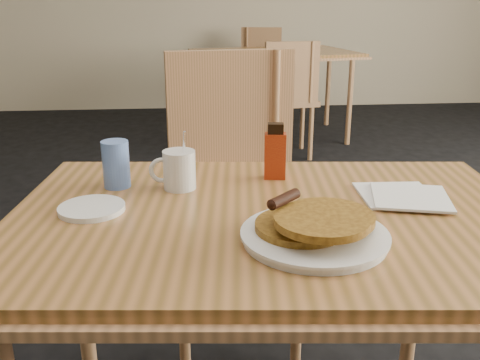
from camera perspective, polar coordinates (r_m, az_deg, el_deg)
The scene contains 11 objects.
main_table at distance 1.19m, azimuth 3.29°, elevation -5.46°, with size 1.25×0.91×0.75m.
neighbor_table at distance 4.77m, azimuth 3.63°, elevation 13.10°, with size 1.53×1.18×0.75m.
chair_main_far at distance 1.89m, azimuth -0.70°, elevation 0.95°, with size 0.52×0.52×1.02m.
chair_neighbor_far at distance 5.52m, azimuth 2.39°, elevation 12.13°, with size 0.49×0.50×0.91m.
chair_neighbor_near at distance 4.10m, azimuth 5.27°, elevation 9.57°, with size 0.45×0.45×0.89m.
pancake_plate at distance 1.04m, azimuth 8.02°, elevation -5.22°, with size 0.29×0.29×0.08m.
coffee_mug at distance 1.31m, azimuth -6.61°, elevation 1.17°, with size 0.11×0.08×0.15m.
syrup_bottle at distance 1.38m, azimuth 3.76°, elevation 2.88°, with size 0.06×0.04×0.15m.
napkin_stack at distance 1.31m, azimuth 17.03°, elevation -1.64°, with size 0.21×0.22×0.01m.
blue_tumbler at distance 1.35m, azimuth -13.09°, elevation 1.66°, with size 0.07×0.07×0.12m, color #587DCE.
side_saucer at distance 1.22m, azimuth -15.54°, elevation -2.93°, with size 0.15×0.15×0.01m, color silver.
Camera 1 is at (-0.11, -1.04, 1.20)m, focal length 40.00 mm.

